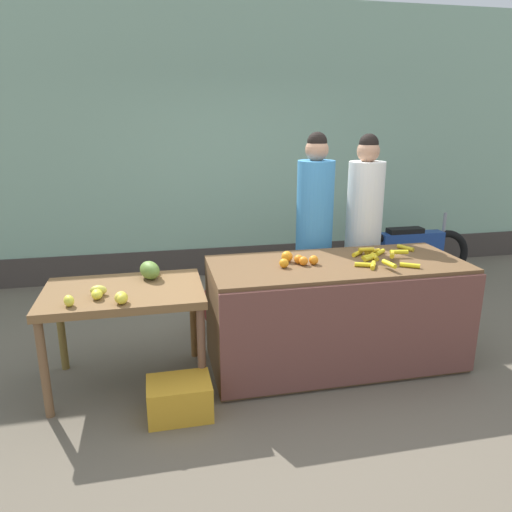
# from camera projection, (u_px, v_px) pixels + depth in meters

# --- Properties ---
(ground_plane) EXTENTS (24.00, 24.00, 0.00)m
(ground_plane) POSITION_uv_depth(u_px,v_px,m) (286.00, 365.00, 4.04)
(ground_plane) COLOR #665B4C
(market_wall_back) EXTENTS (8.74, 0.23, 3.36)m
(market_wall_back) POSITION_uv_depth(u_px,v_px,m) (232.00, 146.00, 6.07)
(market_wall_back) COLOR #8CB299
(market_wall_back) RESTS_ON ground
(fruit_stall_counter) EXTENTS (2.06, 0.88, 0.88)m
(fruit_stall_counter) POSITION_uv_depth(u_px,v_px,m) (336.00, 313.00, 3.99)
(fruit_stall_counter) COLOR brown
(fruit_stall_counter) RESTS_ON ground
(side_table_wooden) EXTENTS (1.17, 0.78, 0.78)m
(side_table_wooden) POSITION_uv_depth(u_px,v_px,m) (124.00, 301.00, 3.59)
(side_table_wooden) COLOR brown
(side_table_wooden) RESTS_ON ground
(banana_bunch_pile) EXTENTS (0.69, 0.66, 0.07)m
(banana_bunch_pile) POSITION_uv_depth(u_px,v_px,m) (381.00, 256.00, 3.95)
(banana_bunch_pile) COLOR gold
(banana_bunch_pile) RESTS_ON fruit_stall_counter
(orange_pile) EXTENTS (0.33, 0.23, 0.09)m
(orange_pile) POSITION_uv_depth(u_px,v_px,m) (296.00, 259.00, 3.82)
(orange_pile) COLOR orange
(orange_pile) RESTS_ON fruit_stall_counter
(mango_papaya_pile) EXTENTS (0.69, 0.72, 0.14)m
(mango_papaya_pile) POSITION_uv_depth(u_px,v_px,m) (135.00, 279.00, 3.63)
(mango_papaya_pile) COLOR yellow
(mango_papaya_pile) RESTS_ON side_table_wooden
(vendor_woman_blue_shirt) EXTENTS (0.34, 0.34, 1.88)m
(vendor_woman_blue_shirt) POSITION_uv_depth(u_px,v_px,m) (314.00, 234.00, 4.50)
(vendor_woman_blue_shirt) COLOR #33333D
(vendor_woman_blue_shirt) RESTS_ON ground
(vendor_woman_white_shirt) EXTENTS (0.34, 0.34, 1.87)m
(vendor_woman_white_shirt) POSITION_uv_depth(u_px,v_px,m) (363.00, 232.00, 4.61)
(vendor_woman_white_shirt) COLOR #33333D
(vendor_woman_white_shirt) RESTS_ON ground
(parked_motorcycle) EXTENTS (1.60, 0.18, 0.88)m
(parked_motorcycle) POSITION_uv_depth(u_px,v_px,m) (410.00, 252.00, 5.95)
(parked_motorcycle) COLOR black
(parked_motorcycle) RESTS_ON ground
(produce_crate) EXTENTS (0.44, 0.32, 0.26)m
(produce_crate) POSITION_uv_depth(u_px,v_px,m) (179.00, 398.00, 3.34)
(produce_crate) COLOR gold
(produce_crate) RESTS_ON ground
(produce_sack) EXTENTS (0.40, 0.35, 0.51)m
(produce_sack) POSITION_uv_depth(u_px,v_px,m) (220.00, 305.00, 4.66)
(produce_sack) COLOR maroon
(produce_sack) RESTS_ON ground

